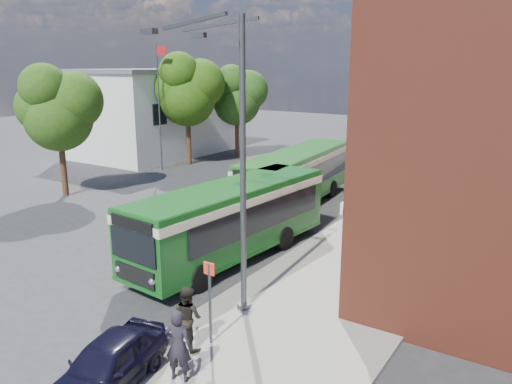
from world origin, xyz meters
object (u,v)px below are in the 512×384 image
Objects in this scene: bus_rear at (297,173)px; parked_car at (107,365)px; street_lamp at (233,163)px; bus_front at (231,215)px.

bus_rear is 17.66m from parked_car.
bus_rear is at bearing 109.44° from street_lamp.
parked_car is (-0.04, -5.12, -4.02)m from street_lamp.
street_lamp reaches higher than bus_front.
bus_front reaches higher than parked_car.
parked_car is (4.20, -17.12, -1.06)m from bus_rear.
bus_front and bus_rear have the same top height.
street_lamp reaches higher than bus_rear.
street_lamp is at bearing -70.56° from bus_rear.
bus_front is (-2.65, 3.52, -2.96)m from street_lamp.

